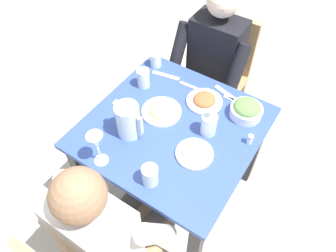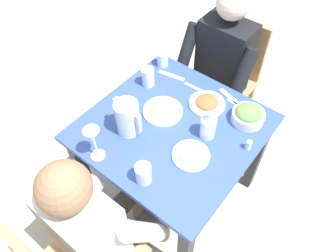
{
  "view_description": "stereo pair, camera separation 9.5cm",
  "coord_description": "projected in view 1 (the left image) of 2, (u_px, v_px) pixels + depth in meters",
  "views": [
    {
      "loc": [
        0.56,
        -0.9,
        1.99
      ],
      "look_at": [
        -0.03,
        -0.0,
        0.68
      ],
      "focal_mm": 34.19,
      "sensor_mm": 36.0,
      "label": 1
    },
    {
      "loc": [
        0.64,
        -0.84,
        1.99
      ],
      "look_at": [
        -0.03,
        -0.0,
        0.68
      ],
      "focal_mm": 34.19,
      "sensor_mm": 36.0,
      "label": 2
    }
  ],
  "objects": [
    {
      "name": "ground_plane",
      "position": [
        172.0,
        190.0,
        2.21
      ],
      "size": [
        8.0,
        8.0,
        0.0
      ],
      "primitive_type": "plane",
      "color": "#B7AD99"
    },
    {
      "name": "dining_table",
      "position": [
        173.0,
        140.0,
        1.76
      ],
      "size": [
        0.86,
        0.86,
        0.7
      ],
      "color": "#334C99",
      "rests_on": "ground_plane"
    },
    {
      "name": "chair_far",
      "position": [
        220.0,
        69.0,
        2.28
      ],
      "size": [
        0.4,
        0.4,
        0.86
      ],
      "color": "tan",
      "rests_on": "ground_plane"
    },
    {
      "name": "diner_near",
      "position": [
        114.0,
        226.0,
        1.4
      ],
      "size": [
        0.48,
        0.53,
        1.16
      ],
      "color": "silver",
      "rests_on": "ground_plane"
    },
    {
      "name": "diner_far",
      "position": [
        208.0,
        69.0,
        2.06
      ],
      "size": [
        0.48,
        0.53,
        1.16
      ],
      "color": "black",
      "rests_on": "ground_plane"
    },
    {
      "name": "water_pitcher",
      "position": [
        128.0,
        120.0,
        1.56
      ],
      "size": [
        0.16,
        0.12,
        0.19
      ],
      "color": "silver",
      "rests_on": "dining_table"
    },
    {
      "name": "salad_bowl",
      "position": [
        247.0,
        110.0,
        1.68
      ],
      "size": [
        0.17,
        0.17,
        0.09
      ],
      "color": "white",
      "rests_on": "dining_table"
    },
    {
      "name": "plate_fries",
      "position": [
        161.0,
        111.0,
        1.71
      ],
      "size": [
        0.22,
        0.22,
        0.04
      ],
      "color": "white",
      "rests_on": "dining_table"
    },
    {
      "name": "plate_yoghurt",
      "position": [
        195.0,
        153.0,
        1.54
      ],
      "size": [
        0.18,
        0.18,
        0.04
      ],
      "color": "white",
      "rests_on": "dining_table"
    },
    {
      "name": "plate_rice_curry",
      "position": [
        205.0,
        100.0,
        1.76
      ],
      "size": [
        0.2,
        0.2,
        0.05
      ],
      "color": "white",
      "rests_on": "dining_table"
    },
    {
      "name": "water_glass_center",
      "position": [
        156.0,
        60.0,
        1.94
      ],
      "size": [
        0.07,
        0.07,
        0.09
      ],
      "primitive_type": "cylinder",
      "color": "silver",
      "rests_on": "dining_table"
    },
    {
      "name": "water_glass_by_pitcher",
      "position": [
        150.0,
        175.0,
        1.42
      ],
      "size": [
        0.07,
        0.07,
        0.1
      ],
      "primitive_type": "cylinder",
      "color": "silver",
      "rests_on": "dining_table"
    },
    {
      "name": "water_glass_near_left",
      "position": [
        143.0,
        78.0,
        1.82
      ],
      "size": [
        0.07,
        0.07,
        0.11
      ],
      "primitive_type": "cylinder",
      "color": "silver",
      "rests_on": "dining_table"
    },
    {
      "name": "wine_glass",
      "position": [
        96.0,
        143.0,
        1.42
      ],
      "size": [
        0.08,
        0.08,
        0.2
      ],
      "color": "silver",
      "rests_on": "dining_table"
    },
    {
      "name": "oil_carafe",
      "position": [
        209.0,
        125.0,
        1.6
      ],
      "size": [
        0.08,
        0.08,
        0.16
      ],
      "color": "silver",
      "rests_on": "dining_table"
    },
    {
      "name": "salt_shaker",
      "position": [
        250.0,
        139.0,
        1.58
      ],
      "size": [
        0.03,
        0.03,
        0.05
      ],
      "color": "white",
      "rests_on": "dining_table"
    },
    {
      "name": "fork_near",
      "position": [
        166.0,
        76.0,
        1.91
      ],
      "size": [
        0.17,
        0.06,
        0.01
      ],
      "primitive_type": "cube",
      "rotation": [
        0.0,
        0.0,
        0.19
      ],
      "color": "silver",
      "rests_on": "dining_table"
    },
    {
      "name": "knife_near",
      "position": [
        239.0,
        103.0,
        1.76
      ],
      "size": [
        0.19,
        0.02,
        0.01
      ],
      "primitive_type": "cube",
      "rotation": [
        0.0,
        0.0,
        -0.03
      ],
      "color": "silver",
      "rests_on": "dining_table"
    },
    {
      "name": "fork_far",
      "position": [
        227.0,
        94.0,
        1.81
      ],
      "size": [
        0.17,
        0.07,
        0.01
      ],
      "primitive_type": "cube",
      "rotation": [
        0.0,
        0.0,
        -0.27
      ],
      "color": "silver",
      "rests_on": "dining_table"
    },
    {
      "name": "knife_far",
      "position": [
        194.0,
        88.0,
        1.84
      ],
      "size": [
        0.19,
        0.03,
        0.01
      ],
      "primitive_type": "cube",
      "rotation": [
        0.0,
        0.0,
        0.05
      ],
      "color": "silver",
      "rests_on": "dining_table"
    }
  ]
}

